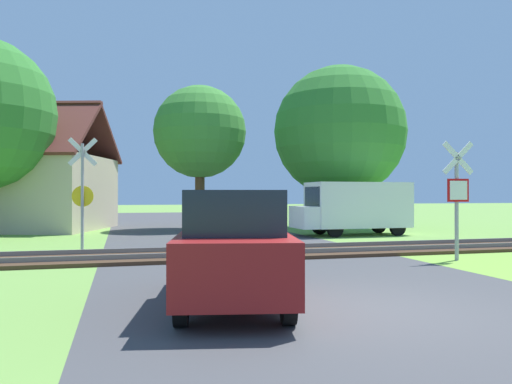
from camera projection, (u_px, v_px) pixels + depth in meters
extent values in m
plane|color=#6B9942|center=(360.00, 309.00, 7.46)|extent=(160.00, 160.00, 0.00)
cube|color=#424244|center=(311.00, 286.00, 9.39)|extent=(8.01, 80.00, 0.01)
cube|color=#422D1E|center=(248.00, 254.00, 14.07)|extent=(60.00, 2.60, 0.10)
cube|color=slate|center=(242.00, 247.00, 14.77)|extent=(60.00, 0.08, 0.12)
cube|color=slate|center=(255.00, 253.00, 13.38)|extent=(60.00, 0.08, 0.12)
cylinder|color=#9E9EA5|center=(457.00, 206.00, 13.01)|extent=(0.10, 0.10, 2.83)
cube|color=red|center=(458.00, 190.00, 12.95)|extent=(0.60, 0.08, 0.60)
cube|color=white|center=(459.00, 190.00, 12.93)|extent=(0.49, 0.05, 0.49)
cube|color=white|center=(458.00, 158.00, 12.95)|extent=(0.88, 0.10, 0.88)
cube|color=white|center=(458.00, 158.00, 12.95)|extent=(0.88, 0.10, 0.88)
cylinder|color=#9E9EA5|center=(82.00, 197.00, 15.11)|extent=(0.09, 0.09, 3.27)
cube|color=white|center=(83.00, 152.00, 15.17)|extent=(0.88, 0.11, 0.88)
cube|color=white|center=(83.00, 152.00, 15.17)|extent=(0.88, 0.11, 0.88)
cylinder|color=yellow|center=(83.00, 196.00, 15.17)|extent=(0.64, 0.09, 0.64)
cube|color=#C6B293|center=(25.00, 193.00, 24.52)|extent=(8.77, 8.14, 3.59)
cube|color=#562823|center=(8.00, 127.00, 22.97)|extent=(8.31, 5.64, 2.92)
cube|color=#562823|center=(40.00, 135.00, 26.11)|extent=(8.31, 5.64, 2.92)
cube|color=brown|center=(65.00, 124.00, 24.47)|extent=(0.62, 0.62, 1.10)
cylinder|color=#513823|center=(200.00, 198.00, 24.91)|extent=(0.48, 0.48, 3.14)
sphere|color=#3D8433|center=(200.00, 132.00, 24.93)|extent=(4.62, 4.62, 4.62)
cylinder|color=#513823|center=(340.00, 205.00, 25.35)|extent=(0.40, 0.40, 2.42)
sphere|color=#337A2D|center=(340.00, 132.00, 25.37)|extent=(6.68, 6.68, 6.68)
cube|color=white|center=(358.00, 205.00, 21.18)|extent=(4.23, 1.96, 1.90)
cube|color=white|center=(304.00, 217.00, 20.50)|extent=(0.73, 1.82, 0.90)
cube|color=#19232D|center=(313.00, 197.00, 20.61)|extent=(0.06, 1.62, 0.85)
cube|color=navy|center=(348.00, 212.00, 22.10)|extent=(3.78, 0.07, 0.16)
cylinder|color=black|center=(320.00, 227.00, 21.53)|extent=(0.68, 0.19, 0.68)
cylinder|color=black|center=(335.00, 229.00, 20.03)|extent=(0.68, 0.19, 0.68)
cylinder|color=black|center=(379.00, 225.00, 22.32)|extent=(0.68, 0.19, 0.68)
cylinder|color=black|center=(398.00, 228.00, 20.82)|extent=(0.68, 0.19, 0.68)
cube|color=maroon|center=(233.00, 258.00, 7.88)|extent=(2.41, 4.25, 0.84)
cube|color=#19232D|center=(234.00, 211.00, 7.68)|extent=(1.81, 2.43, 0.64)
cylinder|color=black|center=(270.00, 271.00, 9.28)|extent=(0.30, 0.62, 0.60)
cylinder|color=black|center=(194.00, 271.00, 9.19)|extent=(0.30, 0.62, 0.60)
cylinder|color=black|center=(288.00, 302.00, 6.56)|extent=(0.30, 0.62, 0.60)
cylinder|color=black|center=(181.00, 304.00, 6.48)|extent=(0.30, 0.62, 0.60)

